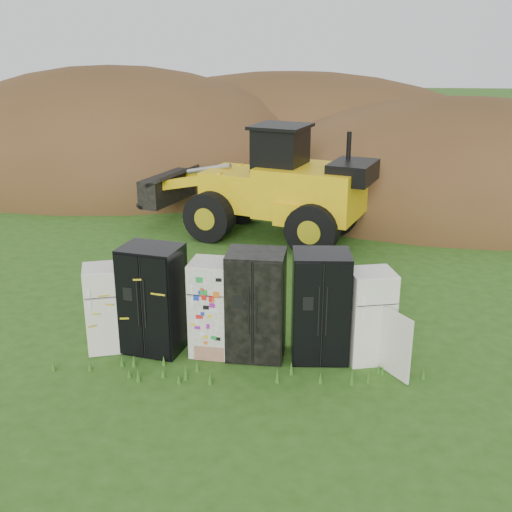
{
  "coord_description": "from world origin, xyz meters",
  "views": [
    {
      "loc": [
        1.26,
        -10.35,
        5.51
      ],
      "look_at": [
        0.13,
        2.0,
        1.17
      ],
      "focal_mm": 45.0,
      "sensor_mm": 36.0,
      "label": 1
    }
  ],
  "objects_px": {
    "fridge_black_side": "(153,299)",
    "fridge_black_right": "(320,306)",
    "fridge_sticker": "(213,308)",
    "fridge_open_door": "(370,316)",
    "wheel_loader": "(254,180)",
    "fridge_dark_mid": "(256,305)",
    "fridge_leftmost": "(106,308)"
  },
  "relations": [
    {
      "from": "fridge_leftmost",
      "to": "fridge_black_right",
      "type": "relative_size",
      "value": 0.81
    },
    {
      "from": "fridge_sticker",
      "to": "fridge_black_right",
      "type": "xyz_separation_m",
      "value": [
        1.9,
        -0.01,
        0.11
      ]
    },
    {
      "from": "fridge_dark_mid",
      "to": "fridge_leftmost",
      "type": "bearing_deg",
      "value": -178.31
    },
    {
      "from": "wheel_loader",
      "to": "fridge_open_door",
      "type": "bearing_deg",
      "value": -50.44
    },
    {
      "from": "fridge_black_side",
      "to": "fridge_sticker",
      "type": "relative_size",
      "value": 1.13
    },
    {
      "from": "fridge_leftmost",
      "to": "fridge_black_right",
      "type": "height_order",
      "value": "fridge_black_right"
    },
    {
      "from": "fridge_sticker",
      "to": "fridge_open_door",
      "type": "distance_m",
      "value": 2.76
    },
    {
      "from": "fridge_black_side",
      "to": "fridge_black_right",
      "type": "height_order",
      "value": "fridge_black_side"
    },
    {
      "from": "fridge_open_door",
      "to": "wheel_loader",
      "type": "height_order",
      "value": "wheel_loader"
    },
    {
      "from": "fridge_dark_mid",
      "to": "fridge_open_door",
      "type": "distance_m",
      "value": 2.0
    },
    {
      "from": "fridge_black_side",
      "to": "fridge_open_door",
      "type": "xyz_separation_m",
      "value": [
        3.86,
        -0.03,
        -0.16
      ]
    },
    {
      "from": "fridge_leftmost",
      "to": "fridge_dark_mid",
      "type": "bearing_deg",
      "value": -18.24
    },
    {
      "from": "fridge_black_side",
      "to": "fridge_open_door",
      "type": "bearing_deg",
      "value": 11.89
    },
    {
      "from": "fridge_leftmost",
      "to": "fridge_black_side",
      "type": "distance_m",
      "value": 0.9
    },
    {
      "from": "fridge_leftmost",
      "to": "wheel_loader",
      "type": "xyz_separation_m",
      "value": [
        2.02,
        7.21,
        0.79
      ]
    },
    {
      "from": "fridge_dark_mid",
      "to": "fridge_sticker",
      "type": "bearing_deg",
      "value": 179.03
    },
    {
      "from": "fridge_sticker",
      "to": "fridge_dark_mid",
      "type": "relative_size",
      "value": 0.89
    },
    {
      "from": "fridge_leftmost",
      "to": "fridge_black_right",
      "type": "bearing_deg",
      "value": -17.6
    },
    {
      "from": "fridge_black_side",
      "to": "fridge_sticker",
      "type": "bearing_deg",
      "value": 11.29
    },
    {
      "from": "fridge_open_door",
      "to": "fridge_black_right",
      "type": "bearing_deg",
      "value": 166.21
    },
    {
      "from": "fridge_black_right",
      "to": "fridge_dark_mid",
      "type": "bearing_deg",
      "value": 177.54
    },
    {
      "from": "fridge_black_right",
      "to": "fridge_open_door",
      "type": "distance_m",
      "value": 0.88
    },
    {
      "from": "fridge_dark_mid",
      "to": "wheel_loader",
      "type": "xyz_separation_m",
      "value": [
        -0.73,
        7.24,
        0.61
      ]
    },
    {
      "from": "fridge_leftmost",
      "to": "fridge_open_door",
      "type": "distance_m",
      "value": 4.74
    },
    {
      "from": "fridge_black_right",
      "to": "fridge_sticker",
      "type": "bearing_deg",
      "value": 175.58
    },
    {
      "from": "wheel_loader",
      "to": "fridge_black_right",
      "type": "bearing_deg",
      "value": -56.69
    },
    {
      "from": "wheel_loader",
      "to": "fridge_leftmost",
      "type": "bearing_deg",
      "value": -86.73
    },
    {
      "from": "fridge_black_side",
      "to": "fridge_black_right",
      "type": "bearing_deg",
      "value": 11.67
    },
    {
      "from": "fridge_black_side",
      "to": "wheel_loader",
      "type": "bearing_deg",
      "value": 93.3
    },
    {
      "from": "fridge_leftmost",
      "to": "fridge_dark_mid",
      "type": "height_order",
      "value": "fridge_dark_mid"
    },
    {
      "from": "fridge_dark_mid",
      "to": "fridge_open_door",
      "type": "relative_size",
      "value": 1.18
    },
    {
      "from": "fridge_black_side",
      "to": "fridge_open_door",
      "type": "distance_m",
      "value": 3.86
    }
  ]
}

